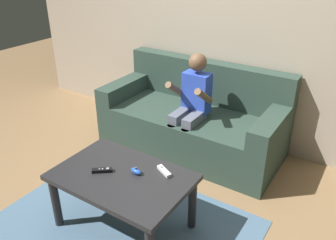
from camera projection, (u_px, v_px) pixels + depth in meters
ground_plane at (129, 211)px, 2.70m from camera, size 10.00×10.00×0.00m
wall_back at (224, 16)px, 3.27m from camera, size 5.00×0.05×2.50m
couch at (194, 121)px, 3.44m from camera, size 1.76×0.80×0.83m
person_seated_on_couch at (191, 103)px, 3.15m from camera, size 0.35×0.43×1.01m
coffee_table at (122, 183)px, 2.39m from camera, size 0.93×0.62×0.45m
area_rug at (125, 224)px, 2.56m from camera, size 1.81×1.24×0.01m
game_remote_black_near_edge at (102, 170)px, 2.39m from camera, size 0.13×0.11×0.03m
nunchuk_blue at (136, 171)px, 2.37m from camera, size 0.10×0.06×0.05m
game_remote_white_far_corner at (164, 171)px, 2.38m from camera, size 0.14×0.09×0.03m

